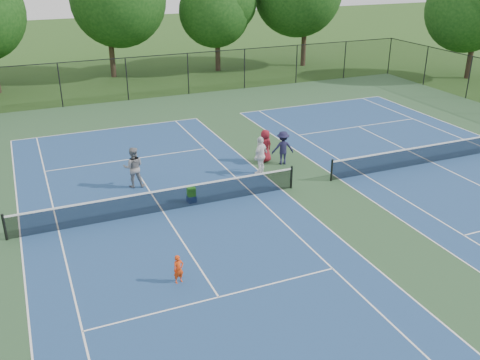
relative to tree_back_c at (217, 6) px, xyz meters
name	(u,v)px	position (x,y,z in m)	size (l,w,h in m)	color
ground	(311,184)	(-5.00, -25.00, -5.48)	(140.00, 140.00, 0.00)	#234716
court_pad	(311,184)	(-5.00, -25.00, -5.48)	(36.00, 36.00, 0.01)	#2E512F
tennis_court_left	(163,209)	(-12.00, -25.00, -5.38)	(12.00, 23.83, 1.07)	navy
tennis_court_right	(432,161)	(2.00, -25.00, -5.38)	(12.00, 23.83, 1.07)	navy
perimeter_fence	(313,152)	(-5.00, -25.00, -3.88)	(36.08, 36.08, 3.02)	black
tree_back_c	(217,6)	(0.00, 0.00, 0.00)	(6.00, 6.00, 8.40)	#2D2116
tree_side_e	(479,5)	(18.00, -11.00, 0.33)	(6.60, 6.60, 8.87)	#2D2116
child_player	(179,269)	(-12.88, -30.13, -4.99)	(0.36, 0.24, 0.99)	red
instructor	(133,167)	(-12.48, -22.06, -4.54)	(0.92, 0.71, 1.88)	gray
bystander_a	(261,155)	(-6.60, -22.93, -4.54)	(1.10, 0.46, 1.87)	white
bystander_b	(283,148)	(-5.05, -22.20, -4.63)	(1.10, 0.63, 1.71)	#1B1A3A
bystander_c	(265,146)	(-5.71, -21.55, -4.64)	(0.82, 0.53, 1.67)	maroon
ball_crate	(192,199)	(-10.62, -24.60, -5.33)	(0.36, 0.32, 0.29)	navy
ball_hopper	(191,192)	(-10.62, -24.60, -5.00)	(0.34, 0.28, 0.38)	green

